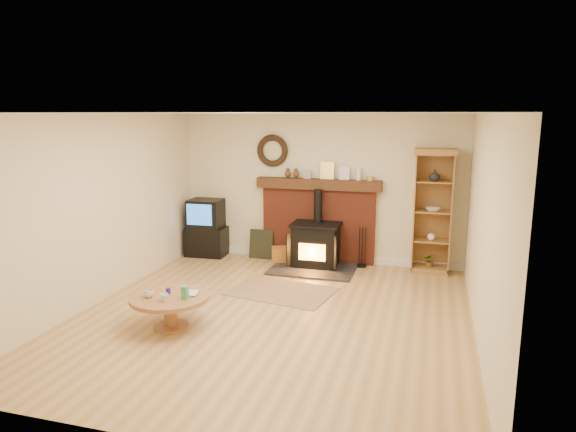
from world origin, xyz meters
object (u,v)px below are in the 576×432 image
(wood_stove, at_px, (315,246))
(tv_unit, at_px, (206,229))
(curio_cabinet, at_px, (433,211))
(coffee_table, at_px, (170,301))

(wood_stove, relative_size, tv_unit, 1.33)
(curio_cabinet, relative_size, coffee_table, 2.09)
(curio_cabinet, distance_m, coffee_table, 4.51)
(tv_unit, height_order, curio_cabinet, curio_cabinet)
(curio_cabinet, xyz_separation_m, coffee_table, (-3.04, -3.26, -0.69))
(tv_unit, relative_size, coffee_table, 1.07)
(tv_unit, height_order, coffee_table, tv_unit)
(wood_stove, relative_size, coffee_table, 1.43)
(coffee_table, bearing_deg, curio_cabinet, 47.00)
(tv_unit, bearing_deg, wood_stove, -5.20)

